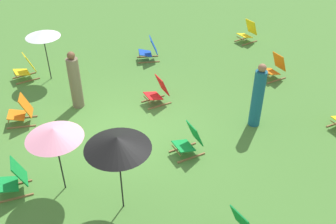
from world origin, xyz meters
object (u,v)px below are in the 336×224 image
Objects in this scene: deckchair_3 at (189,141)px; deckchair_10 at (26,68)px; deckchair_9 at (248,32)px; umbrella_2 at (117,143)px; deckchair_6 at (158,92)px; person_1 at (75,82)px; person_0 at (258,97)px; umbrella_1 at (42,34)px; deckchair_5 at (275,68)px; umbrella_0 at (54,133)px; deckchair_7 at (149,50)px; deckchair_0 at (14,179)px; deckchair_4 at (22,111)px.

deckchair_10 is at bearing -153.16° from deckchair_3.
umbrella_2 is at bearing -59.25° from deckchair_9.
person_1 reaches higher than deckchair_6.
umbrella_2 is (6.61, -6.36, 1.35)m from deckchair_9.
deckchair_9 is 5.43m from person_0.
umbrella_1 is 6.09m from umbrella_2.
deckchair_5 is 4.01m from deckchair_6.
umbrella_0 is at bearing -0.66° from umbrella_1.
deckchair_7 is (-2.71, 0.52, 0.00)m from deckchair_6.
deckchair_5 is 7.33m from umbrella_1.
deckchair_3 is at bearing -97.70° from person_1.
umbrella_2 reaches higher than person_1.
deckchair_6 is 4.50m from deckchair_10.
deckchair_4 is (-2.61, 0.19, 0.00)m from deckchair_0.
deckchair_5 is (-2.67, 7.96, 0.00)m from deckchair_0.
deckchair_3 is 4.73m from deckchair_5.
umbrella_1 is at bearing -75.06° from deckchair_7.
deckchair_0 is 0.97× the size of deckchair_9.
deckchair_10 is at bearing -164.20° from umbrella_2.
deckchair_5 is 7.61m from umbrella_0.
person_1 is (-2.94, -2.31, 0.44)m from deckchair_3.
umbrella_2 is (6.25, 1.77, 1.35)m from deckchair_10.
deckchair_4 and deckchair_5 have the same top height.
deckchair_10 is at bearing -109.83° from umbrella_1.
person_0 is at bearing 38.92° from deckchair_10.
umbrella_2 reaches higher than deckchair_3.
umbrella_2 is at bearing 9.93° from umbrella_1.
umbrella_2 reaches higher than person_0.
umbrella_2 is at bearing 50.24° from umbrella_0.
person_0 is at bearing 99.12° from umbrella_0.
deckchair_3 is 4.62m from deckchair_4.
deckchair_7 is (-5.10, 0.45, 0.00)m from deckchair_3.
deckchair_4 is at bearing -98.04° from person_0.
deckchair_6 is (0.23, -4.00, 0.00)m from deckchair_5.
deckchair_4 and deckchair_10 have the same top height.
deckchair_7 is 4.13m from deckchair_10.
deckchair_5 is at bearing 72.40° from umbrella_1.
person_1 is (-3.20, 0.71, -0.72)m from umbrella_0.
deckchair_7 is 0.98× the size of deckchair_10.
deckchair_9 is at bearing -25.67° from person_1.
umbrella_0 reaches higher than deckchair_0.
umbrella_1 is at bearing -118.47° from deckchair_5.
umbrella_2 is at bearing -67.80° from deckchair_5.
person_0 reaches higher than deckchair_7.
deckchair_3 is 1.00× the size of deckchair_5.
deckchair_6 is (-2.44, 3.96, 0.00)m from deckchair_0.
deckchair_3 and deckchair_9 have the same top height.
deckchair_10 is 0.46× the size of person_0.
deckchair_9 is 9.27m from umbrella_2.
umbrella_0 is (2.65, -2.95, 1.16)m from deckchair_6.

